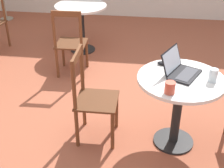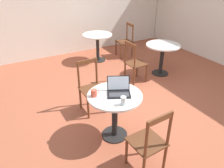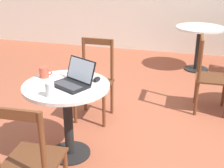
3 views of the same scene
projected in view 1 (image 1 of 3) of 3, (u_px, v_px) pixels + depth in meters
ground_plane at (126, 105)px, 3.62m from camera, size 16.00×16.00×0.00m
cafe_table_near at (179, 94)px, 2.78m from camera, size 0.77×0.77×0.72m
cafe_table_mid at (81, 16)px, 4.66m from camera, size 0.77×0.77×0.72m
chair_near_back at (92, 99)px, 2.92m from camera, size 0.39×0.39×0.91m
chair_mid_left at (71, 44)px, 4.05m from camera, size 0.40×0.40×0.91m
laptop at (180, 70)px, 2.73m from camera, size 0.41×0.39×0.21m
mouse at (163, 63)px, 2.91m from camera, size 0.06×0.10×0.03m
mug at (170, 87)px, 2.46m from camera, size 0.12×0.08×0.10m
drinking_glass at (213, 75)px, 2.62m from camera, size 0.07×0.07×0.11m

